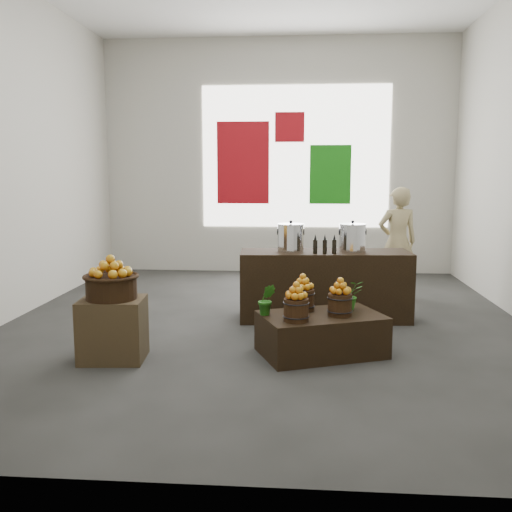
# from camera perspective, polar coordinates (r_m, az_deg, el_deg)

# --- Properties ---
(ground) EXTENTS (7.00, 7.00, 0.00)m
(ground) POSITION_cam_1_polar(r_m,az_deg,el_deg) (6.69, 0.86, -6.70)
(ground) COLOR #333330
(ground) RESTS_ON ground
(back_wall) EXTENTS (6.00, 0.04, 4.00)m
(back_wall) POSITION_cam_1_polar(r_m,az_deg,el_deg) (9.96, 2.20, 9.87)
(back_wall) COLOR #BAB8AC
(back_wall) RESTS_ON ground
(back_opening) EXTENTS (3.20, 0.02, 2.40)m
(back_opening) POSITION_cam_1_polar(r_m,az_deg,el_deg) (9.93, 3.95, 9.86)
(back_opening) COLOR white
(back_opening) RESTS_ON back_wall
(deco_red_left) EXTENTS (0.90, 0.04, 1.40)m
(deco_red_left) POSITION_cam_1_polar(r_m,az_deg,el_deg) (9.97, -1.31, 9.30)
(deco_red_left) COLOR #9D0C14
(deco_red_left) RESTS_ON back_wall
(deco_green_right) EXTENTS (0.70, 0.04, 1.00)m
(deco_green_right) POSITION_cam_1_polar(r_m,az_deg,el_deg) (9.93, 7.43, 8.08)
(deco_green_right) COLOR #167412
(deco_green_right) RESTS_ON back_wall
(deco_red_upper) EXTENTS (0.50, 0.04, 0.50)m
(deco_red_upper) POSITION_cam_1_polar(r_m,az_deg,el_deg) (9.95, 3.39, 12.75)
(deco_red_upper) COLOR #9D0C14
(deco_red_upper) RESTS_ON back_wall
(crate) EXTENTS (0.62, 0.52, 0.58)m
(crate) POSITION_cam_1_polar(r_m,az_deg,el_deg) (5.51, -14.11, -7.12)
(crate) COLOR #4B3823
(crate) RESTS_ON ground
(wicker_basket) EXTENTS (0.46, 0.46, 0.21)m
(wicker_basket) POSITION_cam_1_polar(r_m,az_deg,el_deg) (5.42, -14.26, -3.08)
(wicker_basket) COLOR black
(wicker_basket) RESTS_ON crate
(apples_in_basket) EXTENTS (0.36, 0.36, 0.19)m
(apples_in_basket) POSITION_cam_1_polar(r_m,az_deg,el_deg) (5.38, -14.34, -0.96)
(apples_in_basket) COLOR #AD0A05
(apples_in_basket) RESTS_ON wicker_basket
(display_table) EXTENTS (1.31, 1.07, 0.39)m
(display_table) POSITION_cam_1_polar(r_m,az_deg,el_deg) (5.56, 6.54, -7.79)
(display_table) COLOR black
(display_table) RESTS_ON ground
(apple_bucket_front_left) EXTENTS (0.23, 0.23, 0.21)m
(apple_bucket_front_left) POSITION_cam_1_polar(r_m,az_deg,el_deg) (5.22, 4.03, -5.39)
(apple_bucket_front_left) COLOR #32200D
(apple_bucket_front_left) RESTS_ON display_table
(apples_in_bucket_front_left) EXTENTS (0.17, 0.17, 0.15)m
(apples_in_bucket_front_left) POSITION_cam_1_polar(r_m,az_deg,el_deg) (5.18, 4.05, -3.45)
(apples_in_bucket_front_left) COLOR #AD0A05
(apples_in_bucket_front_left) RESTS_ON apple_bucket_front_left
(apple_bucket_front_right) EXTENTS (0.23, 0.23, 0.21)m
(apple_bucket_front_right) POSITION_cam_1_polar(r_m,az_deg,el_deg) (5.47, 8.39, -4.84)
(apple_bucket_front_right) COLOR #32200D
(apple_bucket_front_right) RESTS_ON display_table
(apples_in_bucket_front_right) EXTENTS (0.17, 0.17, 0.15)m
(apples_in_bucket_front_right) POSITION_cam_1_polar(r_m,az_deg,el_deg) (5.43, 8.43, -2.98)
(apples_in_bucket_front_right) COLOR #AD0A05
(apples_in_bucket_front_right) RESTS_ON apple_bucket_front_right
(apple_bucket_rear) EXTENTS (0.23, 0.23, 0.21)m
(apple_bucket_rear) POSITION_cam_1_polar(r_m,az_deg,el_deg) (5.63, 4.68, -4.39)
(apple_bucket_rear) COLOR #32200D
(apple_bucket_rear) RESTS_ON display_table
(apples_in_bucket_rear) EXTENTS (0.17, 0.17, 0.15)m
(apples_in_bucket_rear) POSITION_cam_1_polar(r_m,az_deg,el_deg) (5.59, 4.70, -2.58)
(apples_in_bucket_rear) COLOR #AD0A05
(apples_in_bucket_rear) RESTS_ON apple_bucket_rear
(herb_garnish_right) EXTENTS (0.32, 0.30, 0.29)m
(herb_garnish_right) POSITION_cam_1_polar(r_m,az_deg,el_deg) (5.72, 9.28, -3.84)
(herb_garnish_right) COLOR #1E5E13
(herb_garnish_right) RESTS_ON display_table
(herb_garnish_left) EXTENTS (0.18, 0.15, 0.30)m
(herb_garnish_left) POSITION_cam_1_polar(r_m,az_deg,el_deg) (5.42, 1.08, -4.38)
(herb_garnish_left) COLOR #1E5E13
(herb_garnish_left) RESTS_ON display_table
(counter) EXTENTS (2.03, 0.77, 0.82)m
(counter) POSITION_cam_1_polar(r_m,az_deg,el_deg) (6.83, 6.87, -2.93)
(counter) COLOR black
(counter) RESTS_ON ground
(stock_pot_left) EXTENTS (0.31, 0.31, 0.31)m
(stock_pot_left) POSITION_cam_1_polar(r_m,az_deg,el_deg) (6.71, 3.49, 1.77)
(stock_pot_left) COLOR silver
(stock_pot_left) RESTS_ON counter
(stock_pot_center) EXTENTS (0.31, 0.31, 0.31)m
(stock_pot_center) POSITION_cam_1_polar(r_m,az_deg,el_deg) (6.79, 9.61, 1.74)
(stock_pot_center) COLOR silver
(stock_pot_center) RESTS_ON counter
(oil_cruets) EXTENTS (0.22, 0.07, 0.23)m
(oil_cruets) POSITION_cam_1_polar(r_m,az_deg,el_deg) (6.55, 7.13, 1.20)
(oil_cruets) COLOR black
(oil_cruets) RESTS_ON counter
(shopper) EXTENTS (0.62, 0.46, 1.54)m
(shopper) POSITION_cam_1_polar(r_m,az_deg,el_deg) (8.26, 13.95, 1.39)
(shopper) COLOR #9C8C5F
(shopper) RESTS_ON ground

